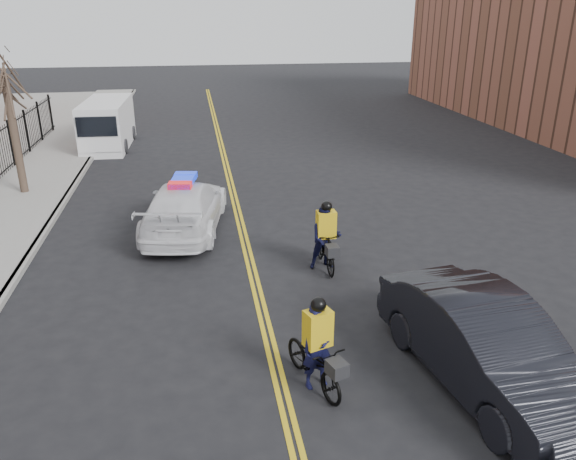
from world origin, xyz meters
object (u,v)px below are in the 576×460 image
(dark_sedan, at_px, (486,345))
(cyclist_near, at_px, (317,356))
(cargo_van, at_px, (107,125))
(police_cruiser, at_px, (185,207))
(cyclist_far, at_px, (326,242))

(dark_sedan, xyz_separation_m, cyclist_near, (-2.98, 0.48, -0.21))
(cargo_van, relative_size, cyclist_near, 2.80)
(dark_sedan, distance_m, cyclist_near, 3.02)
(police_cruiser, height_order, cyclist_far, cyclist_far)
(cargo_van, relative_size, cyclist_far, 2.91)
(police_cruiser, bearing_deg, cyclist_near, 115.43)
(police_cruiser, distance_m, cyclist_far, 4.97)
(police_cruiser, bearing_deg, dark_sedan, 130.90)
(police_cruiser, height_order, dark_sedan, police_cruiser)
(cyclist_far, bearing_deg, dark_sedan, -73.85)
(police_cruiser, bearing_deg, cargo_van, -63.18)
(cargo_van, xyz_separation_m, cyclist_far, (7.45, -15.36, -0.37))
(police_cruiser, bearing_deg, cyclist_far, 146.66)
(cyclist_near, bearing_deg, dark_sedan, -28.23)
(cyclist_near, bearing_deg, police_cruiser, 87.14)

